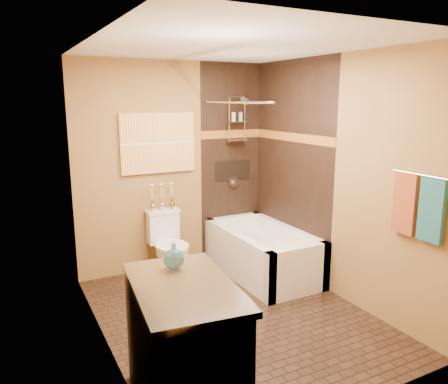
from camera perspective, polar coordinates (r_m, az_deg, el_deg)
floor at (r=4.40m, az=1.24°, el=-15.77°), size 3.00×3.00×0.00m
wall_left at (r=3.57m, az=-15.81°, el=-1.43°), size 0.02×3.00×2.50m
wall_right at (r=4.67m, az=14.35°, el=1.74°), size 0.02×3.00×2.50m
wall_back at (r=5.32m, az=-6.51°, el=3.27°), size 2.40×0.02×2.50m
wall_front at (r=2.80m, az=16.36°, el=-5.14°), size 2.40×0.02×2.50m
ceiling at (r=3.92m, az=1.41°, el=18.58°), size 3.00×3.00×0.00m
alcove_tile_back at (r=5.63m, az=0.92°, el=3.83°), size 0.85×0.01×2.50m
alcove_tile_right at (r=5.23m, az=8.79°, el=3.06°), size 0.01×1.50×2.50m
mosaic_band_back at (r=5.58m, az=0.99°, el=7.58°), size 0.85×0.01×0.10m
mosaic_band_right at (r=5.18m, az=8.83°, el=7.10°), size 0.01×1.50×0.10m
alcove_niche at (r=5.65m, az=1.17°, el=2.83°), size 0.50×0.01×0.25m
shower_fixtures at (r=5.50m, az=1.72°, el=7.99°), size 0.24×0.33×1.16m
curtain_rod at (r=4.74m, az=1.23°, el=11.63°), size 0.03×1.55×0.03m
towel_bar at (r=3.89m, az=24.26°, el=2.05°), size 0.02×0.55×0.02m
towel_teal at (r=3.87m, az=25.51°, el=-2.19°), size 0.05×0.22×0.52m
towel_rust at (r=4.03m, az=22.58°, el=-1.43°), size 0.05×0.22×0.52m
sunset_painting at (r=5.19m, az=-8.62°, el=6.33°), size 0.90×0.04×0.70m
vanity_mirror at (r=2.57m, az=-11.21°, el=-0.63°), size 0.01×1.00×0.90m
bathtub at (r=5.28m, az=4.99°, el=-8.33°), size 0.80×1.50×0.55m
toilet at (r=5.20m, az=-7.28°, el=-6.77°), size 0.39×0.57×0.77m
vanity at (r=3.05m, az=-5.31°, el=-19.69°), size 0.74×1.09×0.90m
teal_bottle at (r=3.05m, az=-6.58°, el=-8.32°), size 0.16×0.16×0.23m
bud_vases at (r=5.21m, az=-8.10°, el=-0.51°), size 0.31×0.07×0.31m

